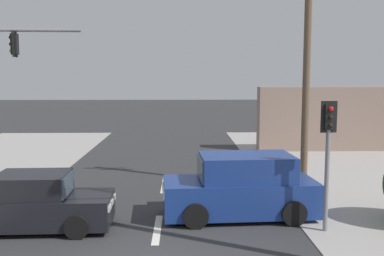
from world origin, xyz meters
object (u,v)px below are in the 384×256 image
sedan_receding_far (34,204)px  suv_oncoming_mid (241,188)px  pedestal_signal_right_kerb (328,144)px  utility_pole_midground_right (307,55)px

sedan_receding_far → suv_oncoming_mid: bearing=9.0°
pedestal_signal_right_kerb → suv_oncoming_mid: size_ratio=0.77×
utility_pole_midground_right → pedestal_signal_right_kerb: (-0.57, -4.32, -2.54)m
utility_pole_midground_right → pedestal_signal_right_kerb: size_ratio=2.65×
sedan_receding_far → pedestal_signal_right_kerb: bearing=-3.0°
sedan_receding_far → utility_pole_midground_right: bearing=24.6°
pedestal_signal_right_kerb → utility_pole_midground_right: bearing=82.4°
utility_pole_midground_right → sedan_receding_far: utility_pole_midground_right is taller
pedestal_signal_right_kerb → sedan_receding_far: size_ratio=0.83×
suv_oncoming_mid → sedan_receding_far: suv_oncoming_mid is taller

